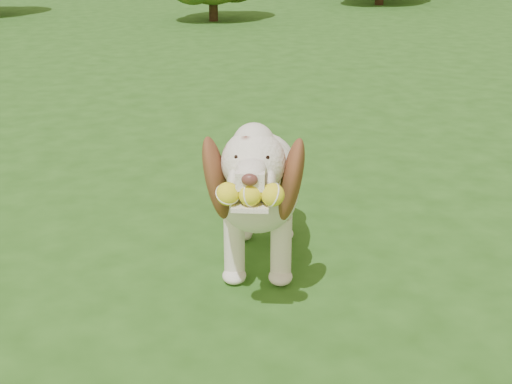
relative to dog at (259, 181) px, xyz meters
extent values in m
plane|color=#234C15|center=(-0.21, 0.07, -0.41)|extent=(80.00, 80.00, 0.00)
ellipsoid|color=white|center=(0.03, 0.10, -0.04)|extent=(0.50, 0.71, 0.34)
ellipsoid|color=white|center=(-0.04, -0.13, 0.00)|extent=(0.41, 0.41, 0.33)
ellipsoid|color=white|center=(0.09, 0.32, -0.05)|extent=(0.38, 0.38, 0.30)
cylinder|color=white|center=(-0.08, -0.26, 0.09)|extent=(0.24, 0.30, 0.26)
sphere|color=white|center=(-0.11, -0.38, 0.22)|extent=(0.29, 0.29, 0.24)
sphere|color=white|center=(-0.11, -0.36, 0.28)|extent=(0.19, 0.19, 0.15)
cube|color=white|center=(-0.15, -0.50, 0.21)|extent=(0.13, 0.16, 0.06)
ellipsoid|color=#592D28|center=(-0.17, -0.57, 0.23)|extent=(0.06, 0.05, 0.04)
cube|color=white|center=(-0.15, -0.52, 0.12)|extent=(0.16, 0.18, 0.02)
ellipsoid|color=brown|center=(-0.24, -0.33, 0.15)|extent=(0.18, 0.22, 0.36)
ellipsoid|color=brown|center=(0.02, -0.41, 0.15)|extent=(0.17, 0.25, 0.36)
cylinder|color=white|center=(0.13, 0.45, -0.01)|extent=(0.10, 0.18, 0.13)
cylinder|color=white|center=(-0.13, -0.09, -0.26)|extent=(0.11, 0.11, 0.29)
cylinder|color=white|center=(0.06, -0.14, -0.26)|extent=(0.11, 0.11, 0.29)
cylinder|color=white|center=(0.00, 0.33, -0.26)|extent=(0.11, 0.11, 0.29)
cylinder|color=white|center=(0.18, 0.27, -0.26)|extent=(0.11, 0.11, 0.29)
sphere|color=yellow|center=(-0.24, -0.53, 0.17)|extent=(0.10, 0.10, 0.08)
sphere|color=yellow|center=(-0.17, -0.56, 0.17)|extent=(0.10, 0.10, 0.08)
sphere|color=yellow|center=(-0.09, -0.58, 0.17)|extent=(0.10, 0.10, 0.08)
cylinder|color=#382314|center=(1.15, 7.58, -0.20)|extent=(0.13, 0.13, 0.41)
camera|label=1|loc=(-0.66, -2.73, 1.06)|focal=50.00mm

